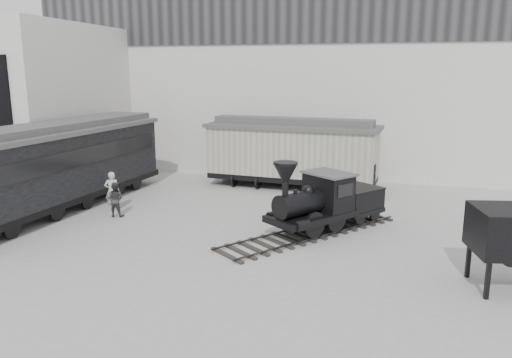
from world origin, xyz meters
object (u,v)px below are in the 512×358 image
(locomotive, at_px, (323,205))
(visitor_b, at_px, (115,199))
(visitor_a, at_px, (112,191))
(passenger_coach, at_px, (58,166))
(boxcar, at_px, (292,151))

(locomotive, height_order, visitor_b, locomotive)
(visitor_a, bearing_deg, locomotive, 149.40)
(locomotive, height_order, passenger_coach, passenger_coach)
(visitor_a, bearing_deg, visitor_b, 99.99)
(visitor_b, bearing_deg, visitor_a, -59.21)
(locomotive, bearing_deg, boxcar, 147.57)
(locomotive, relative_size, passenger_coach, 0.55)
(boxcar, distance_m, visitor_a, 10.05)
(locomotive, bearing_deg, visitor_b, -140.71)
(visitor_a, height_order, visitor_b, visitor_a)
(locomotive, xyz_separation_m, passenger_coach, (-12.46, 0.20, 0.99))
(locomotive, xyz_separation_m, boxcar, (-2.63, 7.46, 0.94))
(boxcar, relative_size, passenger_coach, 0.68)
(boxcar, xyz_separation_m, visitor_b, (-6.70, -7.64, -1.27))
(passenger_coach, bearing_deg, visitor_a, 17.41)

